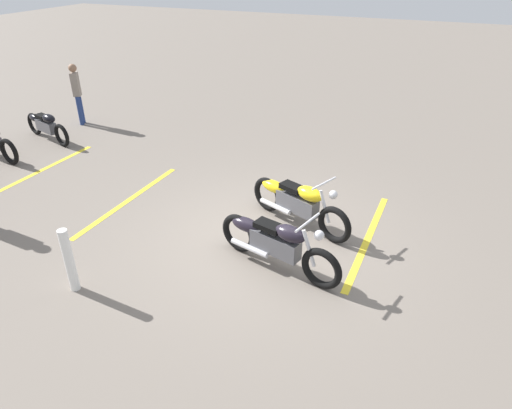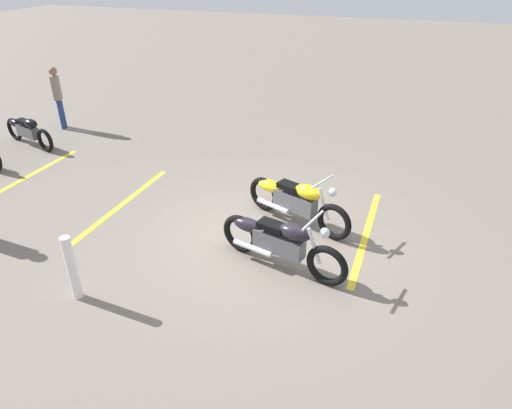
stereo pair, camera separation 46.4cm
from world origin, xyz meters
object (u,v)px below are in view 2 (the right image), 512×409
at_px(motorcycle_dark_foreground, 278,241).
at_px(bystander_secondary, 58,95).
at_px(motorcycle_row_far_left, 27,130).
at_px(motorcycle_bright_foreground, 295,200).
at_px(bollard_post, 72,268).

relative_size(motorcycle_dark_foreground, bystander_secondary, 1.30).
relative_size(motorcycle_dark_foreground, motorcycle_row_far_left, 1.14).
height_order(motorcycle_dark_foreground, motorcycle_row_far_left, motorcycle_dark_foreground).
xyz_separation_m(motorcycle_bright_foreground, motorcycle_dark_foreground, (-0.09, 1.36, 0.00)).
bearing_deg(motorcycle_row_far_left, motorcycle_dark_foreground, -4.25).
xyz_separation_m(motorcycle_row_far_left, bystander_secondary, (0.04, -1.35, 0.54)).
bearing_deg(motorcycle_dark_foreground, motorcycle_row_far_left, 173.96).
bearing_deg(bystander_secondary, motorcycle_dark_foreground, -58.21).
relative_size(motorcycle_row_far_left, bystander_secondary, 1.13).
distance_m(motorcycle_dark_foreground, motorcycle_row_far_left, 7.98).
xyz_separation_m(bystander_secondary, bollard_post, (-4.96, 5.87, -0.43)).
height_order(motorcycle_bright_foreground, bystander_secondary, bystander_secondary).
bearing_deg(bollard_post, bystander_secondary, -49.82).
height_order(motorcycle_row_far_left, bystander_secondary, bystander_secondary).
bearing_deg(bollard_post, motorcycle_row_far_left, -42.57).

